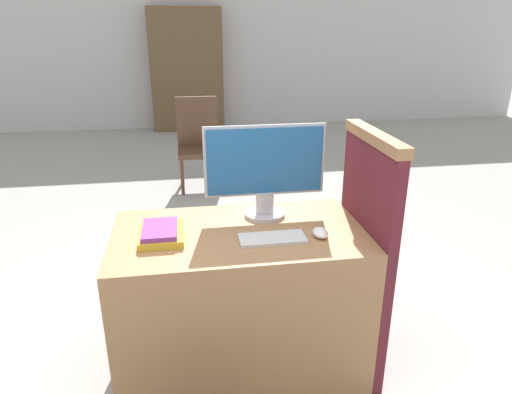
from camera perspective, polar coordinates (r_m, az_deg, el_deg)
wall_back at (r=8.00m, az=-7.89°, el=18.64°), size 12.00×0.06×2.80m
desk at (r=2.36m, az=-2.03°, el=-12.79°), size 1.19×0.68×0.77m
carrel_divider at (r=2.34m, az=13.38°, el=-6.75°), size 0.07×0.60×1.24m
monitor at (r=2.25m, az=1.12°, el=3.42°), size 0.60×0.21×0.47m
keyboard at (r=2.08m, az=2.05°, el=-5.21°), size 0.30×0.13×0.02m
mouse at (r=2.13m, az=8.04°, el=-4.45°), size 0.07×0.10×0.04m
book_stack at (r=2.13m, az=-11.77°, el=-4.41°), size 0.20×0.26×0.06m
far_chair at (r=4.98m, az=-7.24°, el=7.10°), size 0.44×0.44×0.96m
bookshelf_far at (r=7.79m, az=-8.65°, el=15.36°), size 1.16×0.32×1.94m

